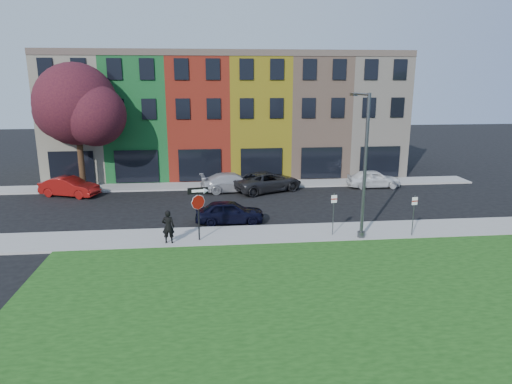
{
  "coord_description": "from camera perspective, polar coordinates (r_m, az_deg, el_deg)",
  "views": [
    {
      "loc": [
        -4.24,
        -20.34,
        8.36
      ],
      "look_at": [
        -1.71,
        4.0,
        2.21
      ],
      "focal_mm": 32.0,
      "sensor_mm": 36.0,
      "label": 1
    }
  ],
  "objects": [
    {
      "name": "tree_purple",
      "position": [
        36.31,
        -21.38,
        9.97
      ],
      "size": [
        7.14,
        6.25,
        9.35
      ],
      "color": "black",
      "rests_on": "sidewalk_far"
    },
    {
      "name": "parked_car_red",
      "position": [
        35.61,
        -22.29,
        0.62
      ],
      "size": [
        4.22,
        5.22,
        1.41
      ],
      "primitive_type": "imported",
      "rotation": [
        0.0,
        0.0,
        1.22
      ],
      "color": "maroon",
      "rests_on": "ground"
    },
    {
      "name": "street_lamp",
      "position": [
        24.24,
        13.28,
        3.15
      ],
      "size": [
        0.46,
        2.58,
        7.52
      ],
      "rotation": [
        0.0,
        0.0,
        0.06
      ],
      "color": "#484B4E",
      "rests_on": "sidewalk_near"
    },
    {
      "name": "ground",
      "position": [
        22.39,
        5.47,
        -7.89
      ],
      "size": [
        120.0,
        120.0,
        0.0
      ],
      "primitive_type": "plane",
      "color": "black",
      "rests_on": "ground"
    },
    {
      "name": "sedan_near",
      "position": [
        26.91,
        -3.32,
        -2.49
      ],
      "size": [
        1.74,
        4.07,
        1.37
      ],
      "primitive_type": "imported",
      "rotation": [
        0.0,
        0.0,
        1.56
      ],
      "color": "black",
      "rests_on": "ground"
    },
    {
      "name": "rowhouse_block",
      "position": [
        41.7,
        -3.57,
        9.44
      ],
      "size": [
        30.0,
        10.12,
        10.0
      ],
      "color": "beige",
      "rests_on": "ground"
    },
    {
      "name": "parked_car_dark",
      "position": [
        34.44,
        1.44,
        1.33
      ],
      "size": [
        6.48,
        7.22,
        1.49
      ],
      "primitive_type": "imported",
      "rotation": [
        0.0,
        0.0,
        1.99
      ],
      "color": "black",
      "rests_on": "ground"
    },
    {
      "name": "parked_car_white",
      "position": [
        36.81,
        14.49,
        1.63
      ],
      "size": [
        1.65,
        4.09,
        1.39
      ],
      "primitive_type": "imported",
      "rotation": [
        0.0,
        0.0,
        1.57
      ],
      "color": "white",
      "rests_on": "ground"
    },
    {
      "name": "parking_sign_a",
      "position": [
        24.64,
        9.67,
        -2.12
      ],
      "size": [
        0.32,
        0.1,
        2.33
      ],
      "rotation": [
        0.0,
        0.0,
        0.12
      ],
      "color": "#484B4E",
      "rests_on": "sidewalk_near"
    },
    {
      "name": "stop_sign",
      "position": [
        23.54,
        -7.24,
        -1.35
      ],
      "size": [
        1.04,
        0.2,
        2.82
      ],
      "rotation": [
        0.0,
        0.0,
        0.15
      ],
      "color": "black",
      "rests_on": "sidewalk_near"
    },
    {
      "name": "man",
      "position": [
        23.72,
        -10.92,
        -4.28
      ],
      "size": [
        0.72,
        0.54,
        1.74
      ],
      "primitive_type": "imported",
      "rotation": [
        0.0,
        0.0,
        3.04
      ],
      "color": "black",
      "rests_on": "sidewalk_near"
    },
    {
      "name": "sidewalk_far",
      "position": [
        36.32,
        -3.82,
        0.86
      ],
      "size": [
        40.0,
        2.4,
        0.12
      ],
      "primitive_type": "cube",
      "color": "gray",
      "rests_on": "ground"
    },
    {
      "name": "parked_car_silver",
      "position": [
        34.4,
        -2.92,
        1.22
      ],
      "size": [
        3.21,
        5.36,
        1.41
      ],
      "primitive_type": "imported",
      "rotation": [
        0.0,
        0.0,
        1.7
      ],
      "color": "#ADACB1",
      "rests_on": "ground"
    },
    {
      "name": "parking_sign_b",
      "position": [
        25.62,
        19.12,
        -2.21
      ],
      "size": [
        0.32,
        0.1,
        2.23
      ],
      "rotation": [
        0.0,
        0.0,
        0.12
      ],
      "color": "#484B4E",
      "rests_on": "sidewalk_near"
    },
    {
      "name": "sidewalk_near",
      "position": [
        25.54,
        8.57,
        -5.02
      ],
      "size": [
        40.0,
        3.0,
        0.12
      ],
      "primitive_type": "cube",
      "color": "gray",
      "rests_on": "ground"
    }
  ]
}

